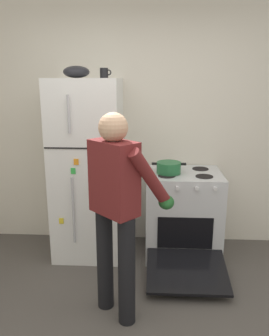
{
  "coord_description": "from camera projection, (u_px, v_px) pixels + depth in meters",
  "views": [
    {
      "loc": [
        0.16,
        -1.8,
        1.83
      ],
      "look_at": [
        -0.01,
        1.32,
        1.0
      ],
      "focal_mm": 36.58,
      "sensor_mm": 36.0,
      "label": 1
    }
  ],
  "objects": [
    {
      "name": "refrigerator",
      "position": [
        88.0,
        169.0,
        3.52
      ],
      "size": [
        0.68,
        0.72,
        1.82
      ],
      "color": "white",
      "rests_on": "ground"
    },
    {
      "name": "mixing_bowl",
      "position": [
        76.0,
        72.0,
        3.28
      ],
      "size": [
        0.25,
        0.25,
        0.11
      ],
      "primitive_type": "ellipsoid",
      "color": "black",
      "rests_on": "refrigerator"
    },
    {
      "name": "person_cook",
      "position": [
        118.0,
        200.0,
        2.52
      ],
      "size": [
        0.65,
        0.68,
        1.6
      ],
      "color": "black",
      "rests_on": "ground"
    },
    {
      "name": "coffee_mug",
      "position": [
        104.0,
        73.0,
        3.32
      ],
      "size": [
        0.11,
        0.08,
        0.1
      ],
      "color": "black",
      "rests_on": "refrigerator"
    },
    {
      "name": "stove_range",
      "position": [
        183.0,
        215.0,
        3.58
      ],
      "size": [
        0.76,
        1.2,
        0.9
      ],
      "color": "silver",
      "rests_on": "ground"
    },
    {
      "name": "red_pot",
      "position": [
        169.0,
        168.0,
        3.42
      ],
      "size": [
        0.34,
        0.24,
        0.11
      ],
      "color": "#236638",
      "rests_on": "stove_range"
    },
    {
      "name": "kitchen_wall_back",
      "position": [
        138.0,
        123.0,
        3.75
      ],
      "size": [
        6.0,
        0.1,
        2.7
      ],
      "primitive_type": "cube",
      "color": "silver",
      "rests_on": "ground"
    }
  ]
}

